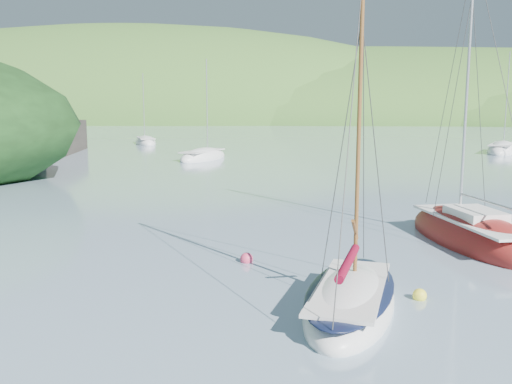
# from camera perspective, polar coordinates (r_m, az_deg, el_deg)

# --- Properties ---
(ground) EXTENTS (700.00, 700.00, 0.00)m
(ground) POSITION_cam_1_polar(r_m,az_deg,el_deg) (16.80, 2.82, -11.39)
(ground) COLOR #768AA3
(ground) RESTS_ON ground
(shoreline_hills) EXTENTS (690.00, 135.00, 56.00)m
(shoreline_hills) POSITION_cam_1_polar(r_m,az_deg,el_deg) (188.52, 2.60, 7.40)
(shoreline_hills) COLOR #2A6125
(shoreline_hills) RESTS_ON ground
(daysailer_white) EXTENTS (3.66, 6.95, 10.16)m
(daysailer_white) POSITION_cam_1_polar(r_m,az_deg,el_deg) (16.74, 9.44, -10.76)
(daysailer_white) COLOR white
(daysailer_white) RESTS_ON ground
(sloop_red) EXTENTS (5.25, 9.19, 12.88)m
(sloop_red) POSITION_cam_1_polar(r_m,az_deg,el_deg) (25.46, 20.77, -4.28)
(sloop_red) COLOR maroon
(sloop_red) RESTS_ON ground
(distant_sloop_a) EXTENTS (5.00, 8.02, 10.79)m
(distant_sloop_a) POSITION_cam_1_polar(r_m,az_deg,el_deg) (57.42, -5.31, 3.44)
(distant_sloop_a) COLOR white
(distant_sloop_a) RESTS_ON ground
(distant_sloop_b) EXTENTS (6.24, 9.09, 12.26)m
(distant_sloop_b) POSITION_cam_1_polar(r_m,az_deg,el_deg) (70.30, 23.39, 3.79)
(distant_sloop_b) COLOR white
(distant_sloop_b) RESTS_ON ground
(distant_sloop_c) EXTENTS (5.22, 7.60, 10.27)m
(distant_sloop_c) POSITION_cam_1_polar(r_m,az_deg,el_deg) (78.78, -10.98, 4.87)
(distant_sloop_c) COLOR white
(distant_sloop_c) RESTS_ON ground
(mooring_buoys) EXTENTS (14.51, 10.07, 0.48)m
(mooring_buoys) POSITION_cam_1_polar(r_m,az_deg,el_deg) (22.36, 15.33, -6.13)
(mooring_buoys) COLOR #FFF232
(mooring_buoys) RESTS_ON ground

